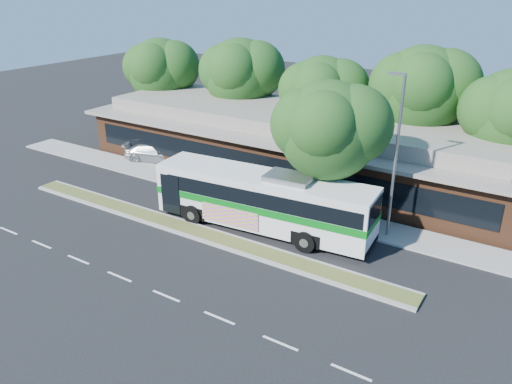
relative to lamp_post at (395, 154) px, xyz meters
The scene contains 13 objects.
ground 12.31m from the lamp_post, 147.90° to the right, with size 120.00×120.00×0.00m, color black.
median_strip 12.00m from the lamp_post, 150.55° to the right, with size 26.00×1.10×0.15m, color #3E4C20.
sidewalk 10.73m from the lamp_post, behind, with size 44.00×2.60×0.12m, color gray.
parking_lot 28.28m from the lamp_post, behind, with size 14.00×12.00×0.01m, color black.
plaza_building 12.17m from the lamp_post, 143.84° to the left, with size 33.20×11.20×4.45m.
lamp_post is the anchor object (origin of this frame).
tree_bg_a 25.84m from the lamp_post, 159.27° to the left, with size 6.47×5.80×8.63m.
tree_bg_b 19.10m from the lamp_post, 147.83° to the left, with size 6.69×6.00×9.00m.
tree_bg_c 12.27m from the lamp_post, 131.77° to the left, with size 6.24×5.60×8.26m.
tree_bg_d 10.32m from the lamp_post, 96.28° to the left, with size 6.91×6.20×9.37m.
transit_bus 7.53m from the lamp_post, 155.31° to the right, with size 13.03×3.82×3.61m.
sedan 20.23m from the lamp_post, behind, with size 2.03×4.99×1.45m, color silver.
sidewalk_tree 3.37m from the lamp_post, 169.83° to the right, with size 6.10×5.47×8.49m.
Camera 1 is at (16.67, -18.91, 13.30)m, focal length 35.00 mm.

